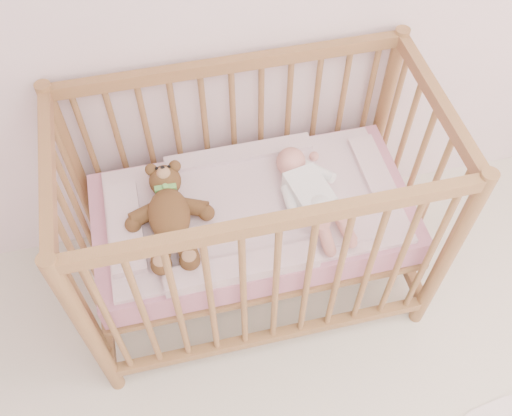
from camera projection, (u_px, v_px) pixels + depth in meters
name	position (u px, v px, depth m)	size (l,w,h in m)	color
crib	(253.00, 216.00, 2.22)	(1.36, 0.76, 1.00)	#986240
mattress	(253.00, 218.00, 2.23)	(1.22, 0.62, 0.13)	#C57B8A
blanket	(253.00, 207.00, 2.17)	(1.10, 0.58, 0.06)	pink
baby	(309.00, 189.00, 2.12)	(0.25, 0.51, 0.12)	white
teddy_bear	(169.00, 213.00, 2.04)	(0.34, 0.48, 0.13)	brown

